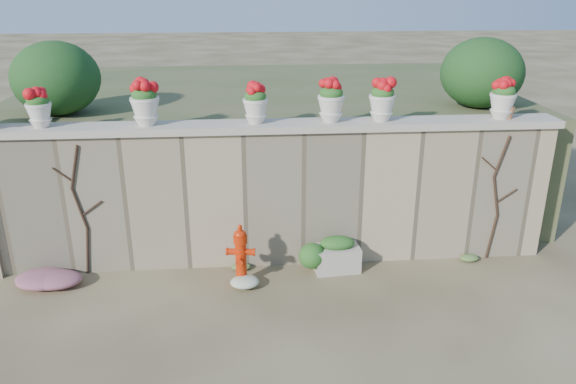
{
  "coord_description": "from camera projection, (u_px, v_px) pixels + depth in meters",
  "views": [
    {
      "loc": [
        -0.4,
        -5.73,
        3.96
      ],
      "look_at": [
        0.17,
        1.4,
        1.23
      ],
      "focal_mm": 35.0,
      "sensor_mm": 36.0,
      "label": 1
    }
  ],
  "objects": [
    {
      "name": "ground",
      "position": [
        283.0,
        328.0,
        6.78
      ],
      "size": [
        80.0,
        80.0,
        0.0
      ],
      "primitive_type": "plane",
      "color": "#4A3C25",
      "rests_on": "ground"
    },
    {
      "name": "planter_box",
      "position": [
        337.0,
        255.0,
        8.05
      ],
      "size": [
        0.67,
        0.43,
        0.53
      ],
      "rotation": [
        0.0,
        0.0,
        0.09
      ],
      "color": "#C0B5A2",
      "rests_on": "ground"
    },
    {
      "name": "urn_pot_0",
      "position": [
        39.0,
        108.0,
        7.39
      ],
      "size": [
        0.33,
        0.33,
        0.52
      ],
      "color": "silver",
      "rests_on": "wall_cap"
    },
    {
      "name": "back_shrub_left",
      "position": [
        56.0,
        78.0,
        8.43
      ],
      "size": [
        1.3,
        1.3,
        1.1
      ],
      "primitive_type": "ellipsoid",
      "color": "#143814",
      "rests_on": "raised_fill"
    },
    {
      "name": "urn_pot_3",
      "position": [
        331.0,
        101.0,
        7.66
      ],
      "size": [
        0.37,
        0.37,
        0.58
      ],
      "color": "silver",
      "rests_on": "wall_cap"
    },
    {
      "name": "stone_wall",
      "position": [
        274.0,
        197.0,
        8.1
      ],
      "size": [
        8.0,
        0.4,
        2.0
      ],
      "primitive_type": "cube",
      "color": "tan",
      "rests_on": "ground"
    },
    {
      "name": "urn_pot_5",
      "position": [
        503.0,
        99.0,
        7.85
      ],
      "size": [
        0.36,
        0.36,
        0.57
      ],
      "color": "silver",
      "rests_on": "wall_cap"
    },
    {
      "name": "back_shrub_right",
      "position": [
        482.0,
        73.0,
        8.92
      ],
      "size": [
        1.3,
        1.3,
        1.1
      ],
      "primitive_type": "ellipsoid",
      "color": "#143814",
      "rests_on": "raised_fill"
    },
    {
      "name": "green_shrub",
      "position": [
        314.0,
        256.0,
        7.89
      ],
      "size": [
        0.64,
        0.58,
        0.61
      ],
      "primitive_type": "ellipsoid",
      "color": "#1E5119",
      "rests_on": "ground"
    },
    {
      "name": "urn_pot_1",
      "position": [
        145.0,
        103.0,
        7.47
      ],
      "size": [
        0.39,
        0.39,
        0.61
      ],
      "color": "silver",
      "rests_on": "wall_cap"
    },
    {
      "name": "vine_right",
      "position": [
        496.0,
        197.0,
        8.14
      ],
      "size": [
        0.6,
        0.04,
        1.91
      ],
      "color": "black",
      "rests_on": "ground"
    },
    {
      "name": "vine_left",
      "position": [
        81.0,
        209.0,
        7.7
      ],
      "size": [
        0.6,
        0.04,
        1.91
      ],
      "color": "black",
      "rests_on": "ground"
    },
    {
      "name": "terracotta_pot",
      "position": [
        506.0,
        109.0,
        7.91
      ],
      "size": [
        0.23,
        0.23,
        0.27
      ],
      "color": "#C8713D",
      "rests_on": "wall_cap"
    },
    {
      "name": "white_flowers",
      "position": [
        243.0,
        280.0,
        7.65
      ],
      "size": [
        0.57,
        0.46,
        0.21
      ],
      "primitive_type": "ellipsoid",
      "color": "white",
      "rests_on": "ground"
    },
    {
      "name": "magenta_clump",
      "position": [
        51.0,
        278.0,
        7.66
      ],
      "size": [
        0.93,
        0.62,
        0.25
      ],
      "primitive_type": "ellipsoid",
      "color": "#C22681",
      "rests_on": "ground"
    },
    {
      "name": "raised_fill",
      "position": [
        265.0,
        138.0,
        11.08
      ],
      "size": [
        9.0,
        6.0,
        2.0
      ],
      "primitive_type": "cube",
      "color": "#384C23",
      "rests_on": "ground"
    },
    {
      "name": "urn_pot_4",
      "position": [
        382.0,
        100.0,
        7.72
      ],
      "size": [
        0.37,
        0.37,
        0.57
      ],
      "color": "silver",
      "rests_on": "wall_cap"
    },
    {
      "name": "wall_cap",
      "position": [
        273.0,
        126.0,
        7.73
      ],
      "size": [
        8.1,
        0.52,
        0.1
      ],
      "primitive_type": "cube",
      "color": "#C0B5A2",
      "rests_on": "stone_wall"
    },
    {
      "name": "fire_hydrant",
      "position": [
        241.0,
        255.0,
        7.61
      ],
      "size": [
        0.38,
        0.27,
        0.89
      ],
      "rotation": [
        0.0,
        0.0,
        -0.13
      ],
      "color": "red",
      "rests_on": "ground"
    },
    {
      "name": "urn_pot_2",
      "position": [
        255.0,
        104.0,
        7.6
      ],
      "size": [
        0.34,
        0.34,
        0.54
      ],
      "color": "silver",
      "rests_on": "wall_cap"
    }
  ]
}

